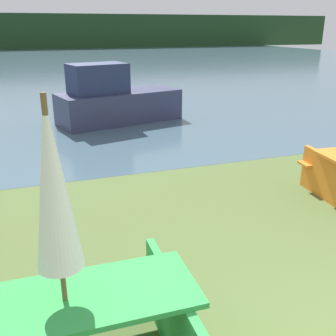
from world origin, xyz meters
name	(u,v)px	position (x,y,z in m)	size (l,w,h in m)	color
water	(58,62)	(0.00, 30.56, 0.00)	(60.00, 50.00, 0.00)	#425B6B
far_treeline	(43,31)	(0.00, 50.56, 2.00)	(80.00, 1.60, 4.00)	#1E3D1E
picnic_table_green	(69,334)	(-2.13, 1.35, 0.47)	(1.91, 1.42, 0.77)	green
umbrella_white	(53,188)	(-2.13, 1.35, 1.62)	(0.31, 0.31, 2.21)	brown
boat	(115,101)	(0.00, 9.81, 0.61)	(3.60, 2.09, 1.64)	#333856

